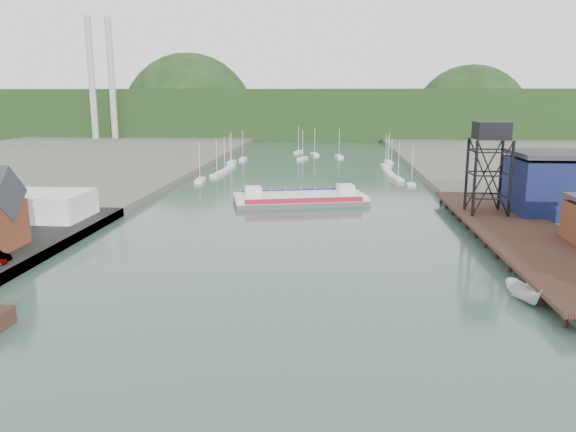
# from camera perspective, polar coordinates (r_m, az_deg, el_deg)

# --- Properties ---
(ground) EXTENTS (600.00, 600.00, 0.00)m
(ground) POSITION_cam_1_polar(r_m,az_deg,el_deg) (48.41, -5.37, -15.64)
(ground) COLOR #314C44
(ground) RESTS_ON ground
(east_pier) EXTENTS (14.00, 70.00, 2.45)m
(east_pier) POSITION_cam_1_polar(r_m,az_deg,el_deg) (94.22, 22.55, -1.46)
(east_pier) COLOR black
(east_pier) RESTS_ON ground
(white_shed) EXTENTS (18.00, 12.00, 4.50)m
(white_shed) POSITION_cam_1_polar(r_m,az_deg,el_deg) (107.33, -24.34, 1.02)
(white_shed) COLOR silver
(white_shed) RESTS_ON west_quay
(lift_tower) EXTENTS (6.50, 6.50, 16.00)m
(lift_tower) POSITION_cam_1_polar(r_m,az_deg,el_deg) (104.03, 19.94, 7.62)
(lift_tower) COLOR black
(lift_tower) RESTS_ON east_pier
(blue_shed) EXTENTS (20.50, 14.50, 11.30)m
(blue_shed) POSITION_cam_1_polar(r_m,az_deg,el_deg) (111.62, 26.80, 2.85)
(blue_shed) COLOR #0C1237
(blue_shed) RESTS_ON east_land
(marina_sailboats) EXTENTS (57.71, 92.65, 0.90)m
(marina_sailboats) POSITION_cam_1_polar(r_m,az_deg,el_deg) (182.14, 2.14, 5.11)
(marina_sailboats) COLOR silver
(marina_sailboats) RESTS_ON ground
(smokestacks) EXTENTS (11.20, 8.20, 60.00)m
(smokestacks) POSITION_cam_1_polar(r_m,az_deg,el_deg) (297.38, -18.40, 12.95)
(smokestacks) COLOR #A4A39F
(smokestacks) RESTS_ON ground
(distant_hills) EXTENTS (500.00, 120.00, 80.00)m
(distant_hills) POSITION_cam_1_polar(r_m,az_deg,el_deg) (343.93, 2.66, 10.07)
(distant_hills) COLOR black
(distant_hills) RESTS_ON ground
(chain_ferry) EXTENTS (29.40, 17.13, 3.97)m
(chain_ferry) POSITION_cam_1_polar(r_m,az_deg,el_deg) (119.04, 1.22, 1.77)
(chain_ferry) COLOR #505052
(chain_ferry) RESTS_ON ground
(motorboat) EXTENTS (3.77, 6.13, 2.22)m
(motorboat) POSITION_cam_1_polar(r_m,az_deg,el_deg) (68.14, 22.84, -7.17)
(motorboat) COLOR silver
(motorboat) RESTS_ON ground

